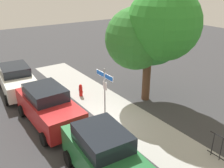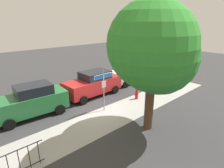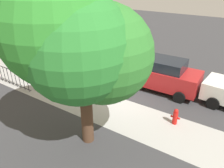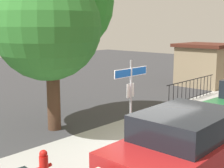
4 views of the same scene
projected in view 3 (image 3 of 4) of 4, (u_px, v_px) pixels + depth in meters
ground_plane at (122, 98)px, 12.04m from camera, size 60.00×60.00×0.00m
sidewalk_strip at (79, 98)px, 12.05m from camera, size 24.00×2.60×0.00m
street_sign at (121, 70)px, 10.82m from camera, size 1.46×0.07×2.71m
shade_tree at (77, 45)px, 7.12m from camera, size 4.93×4.60×6.56m
car_red at (160, 74)px, 12.64m from camera, size 4.58×2.12×1.90m
car_green at (93, 59)px, 14.84m from camera, size 4.32×2.20×1.98m
car_black at (45, 46)px, 17.20m from camera, size 4.46×2.25×2.14m
car_orange at (8, 40)px, 19.59m from camera, size 4.14×2.13×1.65m
iron_fence at (6, 75)px, 13.51m from camera, size 4.52×0.04×1.07m
fire_hydrant at (175, 117)px, 9.85m from camera, size 0.42×0.22×0.78m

